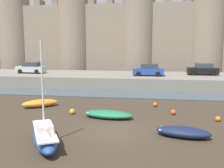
# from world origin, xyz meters

# --- Properties ---
(ground_plane) EXTENTS (160.00, 160.00, 0.00)m
(ground_plane) POSITION_xyz_m (0.00, 0.00, 0.00)
(ground_plane) COLOR #382D23
(water_channel) EXTENTS (80.00, 4.50, 0.10)m
(water_channel) POSITION_xyz_m (0.00, 12.95, 0.05)
(water_channel) COLOR #3D4C56
(water_channel) RESTS_ON ground
(quay_road) EXTENTS (58.83, 10.00, 1.57)m
(quay_road) POSITION_xyz_m (0.00, 20.20, 0.79)
(quay_road) COLOR slate
(quay_road) RESTS_ON ground
(castle) EXTENTS (53.30, 6.47, 22.34)m
(castle) POSITION_xyz_m (-0.00, 30.97, 8.66)
(castle) COLOR gray
(castle) RESTS_ON ground
(rowboat_foreground_right) EXTENTS (3.99, 1.96, 0.60)m
(rowboat_foreground_right) POSITION_xyz_m (-0.71, 3.00, 0.32)
(rowboat_foreground_right) COLOR #1E6B47
(rowboat_foreground_right) RESTS_ON ground
(rowboat_midflat_right) EXTENTS (3.30, 2.81, 0.70)m
(rowboat_midflat_right) POSITION_xyz_m (-7.51, 5.74, 0.37)
(rowboat_midflat_right) COLOR orange
(rowboat_midflat_right) RESTS_ON ground
(rowboat_near_channel_right) EXTENTS (3.51, 1.95, 0.65)m
(rowboat_near_channel_right) POSITION_xyz_m (4.54, -0.54, 0.34)
(rowboat_near_channel_right) COLOR #141E3D
(rowboat_near_channel_right) RESTS_ON ground
(sailboat_midflat_centre) EXTENTS (3.34, 4.76, 5.91)m
(sailboat_midflat_centre) POSITION_xyz_m (-3.31, -3.11, 0.56)
(sailboat_midflat_centre) COLOR #234793
(sailboat_midflat_centre) RESTS_ON ground
(mooring_buoy_near_shore) EXTENTS (0.43, 0.43, 0.43)m
(mooring_buoy_near_shore) POSITION_xyz_m (4.36, 4.78, 0.22)
(mooring_buoy_near_shore) COLOR #E04C1E
(mooring_buoy_near_shore) RESTS_ON ground
(mooring_buoy_near_channel) EXTENTS (0.39, 0.39, 0.39)m
(mooring_buoy_near_channel) POSITION_xyz_m (7.49, 3.34, 0.19)
(mooring_buoy_near_channel) COLOR orange
(mooring_buoy_near_channel) RESTS_ON ground
(mooring_buoy_mid_mud) EXTENTS (0.45, 0.45, 0.45)m
(mooring_buoy_mid_mud) POSITION_xyz_m (-3.84, 3.71, 0.23)
(mooring_buoy_mid_mud) COLOR orange
(mooring_buoy_mid_mud) RESTS_ON ground
(mooring_buoy_off_centre) EXTENTS (0.42, 0.42, 0.42)m
(mooring_buoy_off_centre) POSITION_xyz_m (2.93, 7.38, 0.21)
(mooring_buoy_off_centre) COLOR #E04C1E
(mooring_buoy_off_centre) RESTS_ON ground
(car_quay_west) EXTENTS (4.12, 1.92, 1.62)m
(car_quay_west) POSITION_xyz_m (-15.00, 19.68, 2.35)
(car_quay_west) COLOR #B2B5B7
(car_quay_west) RESTS_ON quay_road
(car_quay_centre_west) EXTENTS (4.12, 1.92, 1.62)m
(car_quay_centre_west) POSITION_xyz_m (9.52, 20.93, 2.35)
(car_quay_centre_west) COLOR black
(car_quay_centre_west) RESTS_ON quay_road
(car_quay_centre_east) EXTENTS (4.12, 1.92, 1.62)m
(car_quay_centre_east) POSITION_xyz_m (2.14, 18.89, 2.35)
(car_quay_centre_east) COLOR #263F99
(car_quay_centre_east) RESTS_ON quay_road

